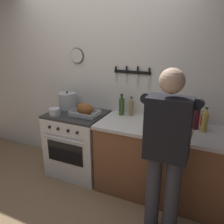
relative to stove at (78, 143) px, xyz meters
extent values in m
plane|color=#937251|center=(0.22, -0.99, -0.45)|extent=(8.00, 8.00, 0.00)
cube|color=white|center=(0.22, 0.36, 0.85)|extent=(6.00, 0.10, 2.60)
cube|color=black|center=(0.67, 0.30, 1.01)|extent=(0.49, 0.02, 0.04)
cube|color=silver|center=(0.45, 0.29, 0.92)|extent=(0.02, 0.00, 0.12)
cube|color=black|center=(0.45, 0.29, 1.02)|extent=(0.02, 0.02, 0.08)
cube|color=silver|center=(0.60, 0.29, 0.93)|extent=(0.02, 0.00, 0.12)
cube|color=black|center=(0.60, 0.29, 1.03)|extent=(0.02, 0.02, 0.09)
cube|color=silver|center=(0.75, 0.29, 0.91)|extent=(0.02, 0.00, 0.15)
cube|color=black|center=(0.75, 0.29, 1.03)|extent=(0.02, 0.02, 0.10)
cube|color=silver|center=(0.90, 0.29, 0.90)|extent=(0.02, 0.00, 0.17)
cube|color=black|center=(0.90, 0.29, 1.03)|extent=(0.02, 0.02, 0.09)
cylinder|color=white|center=(-0.14, 0.29, 1.18)|extent=(0.19, 0.02, 0.19)
torus|color=black|center=(-0.14, 0.29, 1.18)|extent=(0.21, 0.02, 0.21)
cube|color=brown|center=(1.42, 0.00, -0.02)|extent=(2.00, 0.62, 0.86)
cube|color=silver|center=(1.42, 0.00, 0.43)|extent=(2.03, 0.65, 0.04)
cube|color=white|center=(0.00, 0.00, -0.02)|extent=(0.76, 0.62, 0.87)
cube|color=black|center=(0.00, -0.31, 0.00)|extent=(0.53, 0.01, 0.28)
cube|color=#2D2D2D|center=(0.00, 0.00, 0.43)|extent=(0.76, 0.62, 0.03)
cylinder|color=black|center=(-0.21, -0.32, 0.33)|extent=(0.04, 0.02, 0.04)
cylinder|color=black|center=(-0.08, -0.32, 0.33)|extent=(0.04, 0.02, 0.04)
cylinder|color=black|center=(0.08, -0.32, 0.33)|extent=(0.04, 0.02, 0.04)
cylinder|color=black|center=(0.21, -0.32, 0.33)|extent=(0.04, 0.02, 0.04)
cylinder|color=silver|center=(0.00, -0.34, 0.21)|extent=(0.61, 0.02, 0.02)
cylinder|color=#383842|center=(1.24, -0.59, -0.02)|extent=(0.14, 0.14, 0.86)
cylinder|color=#383842|center=(1.42, -0.59, -0.02)|extent=(0.14, 0.14, 0.86)
cube|color=black|center=(1.33, -0.59, 0.69)|extent=(0.38, 0.22, 0.56)
sphere|color=tan|center=(1.33, -0.59, 1.10)|extent=(0.21, 0.21, 0.21)
cylinder|color=black|center=(1.12, -0.35, 0.87)|extent=(0.09, 0.55, 0.22)
cylinder|color=black|center=(1.54, -0.35, 0.87)|extent=(0.09, 0.55, 0.22)
cube|color=#B7B7BC|center=(0.16, -0.04, 0.46)|extent=(0.34, 0.25, 0.01)
cube|color=#B7B7BC|center=(0.16, -0.16, 0.49)|extent=(0.34, 0.01, 0.05)
cube|color=#B7B7BC|center=(0.16, 0.09, 0.49)|extent=(0.34, 0.01, 0.05)
cube|color=#B7B7BC|center=(-0.01, -0.04, 0.49)|extent=(0.01, 0.25, 0.05)
cube|color=#B7B7BC|center=(0.33, -0.04, 0.49)|extent=(0.01, 0.25, 0.05)
ellipsoid|color=brown|center=(0.16, -0.04, 0.54)|extent=(0.23, 0.17, 0.16)
cylinder|color=#B7B7BC|center=(-0.23, 0.13, 0.56)|extent=(0.25, 0.25, 0.21)
cylinder|color=#B2B2B7|center=(-0.23, 0.13, 0.67)|extent=(0.25, 0.25, 0.01)
sphere|color=black|center=(-0.23, 0.13, 0.69)|extent=(0.03, 0.03, 0.03)
cylinder|color=#B7B7BC|center=(-0.21, -0.20, 0.50)|extent=(0.15, 0.15, 0.10)
cube|color=tan|center=(1.32, -0.08, 0.46)|extent=(0.36, 0.24, 0.02)
cylinder|color=#385623|center=(0.58, 0.20, 0.56)|extent=(0.07, 0.07, 0.22)
cylinder|color=#385623|center=(0.58, 0.20, 0.69)|extent=(0.03, 0.03, 0.05)
cylinder|color=black|center=(0.58, 0.20, 0.72)|extent=(0.04, 0.04, 0.01)
cylinder|color=#997F4C|center=(0.70, 0.22, 0.55)|extent=(0.06, 0.06, 0.19)
cylinder|color=#997F4C|center=(0.70, 0.22, 0.67)|extent=(0.03, 0.03, 0.04)
cylinder|color=black|center=(0.70, 0.22, 0.69)|extent=(0.03, 0.03, 0.01)
cylinder|color=gold|center=(1.60, 0.07, 0.56)|extent=(0.07, 0.07, 0.21)
cylinder|color=gold|center=(1.60, 0.07, 0.69)|extent=(0.03, 0.03, 0.05)
cylinder|color=black|center=(1.60, 0.07, 0.72)|extent=(0.03, 0.03, 0.01)
cylinder|color=red|center=(1.58, 0.23, 0.52)|extent=(0.05, 0.05, 0.13)
cylinder|color=red|center=(1.58, 0.23, 0.60)|extent=(0.02, 0.02, 0.03)
cylinder|color=#197219|center=(1.58, 0.23, 0.62)|extent=(0.03, 0.03, 0.01)
cylinder|color=black|center=(1.19, 0.14, 0.53)|extent=(0.06, 0.06, 0.15)
cylinder|color=black|center=(1.19, 0.14, 0.62)|extent=(0.02, 0.02, 0.03)
cylinder|color=#B21919|center=(1.19, 0.14, 0.65)|extent=(0.03, 0.03, 0.01)
cylinder|color=#47141E|center=(1.51, 0.11, 0.58)|extent=(0.07, 0.07, 0.26)
cylinder|color=#47141E|center=(1.51, 0.11, 0.73)|extent=(0.03, 0.03, 0.06)
cylinder|color=maroon|center=(1.51, 0.11, 0.77)|extent=(0.04, 0.04, 0.01)
camera|label=1|loc=(1.64, -2.43, 1.45)|focal=36.32mm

